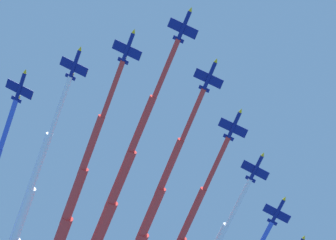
# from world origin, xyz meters

# --- Properties ---
(jet_lead) EXTENTS (53.09, 68.33, 4.43)m
(jet_lead) POSITION_xyz_m (-19.37, 15.33, 216.39)
(jet_lead) COLOR navy
(jet_port_inner) EXTENTS (49.46, 65.25, 4.42)m
(jet_port_inner) POSITION_xyz_m (-14.05, 29.11, 217.06)
(jet_port_inner) COLOR navy
(jet_starboard_inner) EXTENTS (50.75, 67.68, 4.46)m
(jet_starboard_inner) POSITION_xyz_m (-33.89, 16.20, 215.32)
(jet_starboard_inner) COLOR navy
(jet_starboard_mid) EXTENTS (55.20, 72.00, 4.42)m
(jet_starboard_mid) POSITION_xyz_m (-52.81, 20.34, 218.53)
(jet_starboard_mid) COLOR navy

